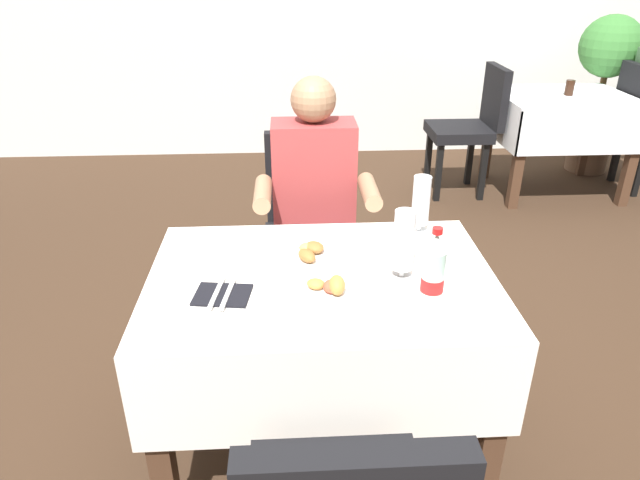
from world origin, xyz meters
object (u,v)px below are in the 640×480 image
seated_diner_far (315,206)px  potted_plant_corner (605,72)px  beer_glass_left (421,203)px  background_chair_left (471,123)px  plate_far_diner (309,254)px  napkin_cutlery_set (222,294)px  beer_glass_middle (403,245)px  main_dining_table (322,320)px  chair_far_diner_seat (312,228)px  background_dining_table (561,120)px  background_table_tumbler (570,88)px  plate_near_camera (331,292)px  cola_bottle_primary (433,275)px

seated_diner_far → potted_plant_corner: 3.41m
beer_glass_left → background_chair_left: bearing=68.3°
plate_far_diner → napkin_cutlery_set: (-0.28, -0.23, -0.01)m
beer_glass_middle → main_dining_table: bearing=174.1°
chair_far_diner_seat → background_dining_table: (1.97, 1.77, 0.01)m
chair_far_diner_seat → background_table_tumbler: 2.67m
background_table_tumbler → background_chair_left: bearing=178.8°
beer_glass_middle → napkin_cutlery_set: (-0.57, -0.08, -0.11)m
plate_near_camera → napkin_cutlery_set: plate_near_camera is taller
plate_near_camera → chair_far_diner_seat: bearing=91.2°
beer_glass_left → background_chair_left: beer_glass_left is taller
main_dining_table → background_table_tumbler: background_table_tumbler is taller
plate_near_camera → background_table_tumbler: size_ratio=2.31×
background_chair_left → potted_plant_corner: (1.21, 0.45, 0.28)m
seated_diner_far → plate_far_diner: (-0.05, -0.56, 0.06)m
cola_bottle_primary → napkin_cutlery_set: cola_bottle_primary is taller
beer_glass_middle → background_table_tumbler: size_ratio=2.14×
chair_far_diner_seat → seated_diner_far: (0.01, -0.11, 0.16)m
cola_bottle_primary → beer_glass_left: bearing=81.5°
beer_glass_left → background_table_tumbler: (1.60, 2.24, -0.06)m
beer_glass_middle → napkin_cutlery_set: beer_glass_middle is taller
seated_diner_far → beer_glass_middle: 0.77m
beer_glass_left → background_dining_table: 2.77m
plate_far_diner → beer_glass_middle: beer_glass_middle is taller
seated_diner_far → background_chair_left: 2.28m
napkin_cutlery_set → background_table_tumbler: background_table_tumbler is taller
napkin_cutlery_set → potted_plant_corner: potted_plant_corner is taller
plate_far_diner → background_chair_left: 2.78m
plate_near_camera → background_chair_left: 2.99m
seated_diner_far → plate_near_camera: size_ratio=4.96×
main_dining_table → beer_glass_middle: size_ratio=4.84×
plate_far_diner → potted_plant_corner: potted_plant_corner is taller
chair_far_diner_seat → beer_glass_middle: size_ratio=4.12×
main_dining_table → potted_plant_corner: size_ratio=0.89×
seated_diner_far → napkin_cutlery_set: bearing=-112.2°
chair_far_diner_seat → cola_bottle_primary: cola_bottle_primary is taller
chair_far_diner_seat → plate_near_camera: (0.02, -0.92, 0.22)m
seated_diner_far → background_dining_table: size_ratio=1.31×
plate_far_diner → beer_glass_left: bearing=23.8°
cola_bottle_primary → background_table_tumbler: (1.68, 2.76, -0.06)m
cola_bottle_primary → background_dining_table: (1.67, 2.78, -0.31)m
chair_far_diner_seat → plate_far_diner: bearing=-93.1°
background_dining_table → background_chair_left: bearing=180.0°
plate_far_diner → background_chair_left: background_chair_left is taller
chair_far_diner_seat → beer_glass_left: size_ratio=4.39×
beer_glass_middle → background_table_tumbler: 3.10m
seated_diner_far → cola_bottle_primary: bearing=-71.6°
beer_glass_left → background_dining_table: (1.59, 2.25, -0.31)m
seated_diner_far → background_dining_table: seated_diner_far is taller
main_dining_table → cola_bottle_primary: size_ratio=4.24×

